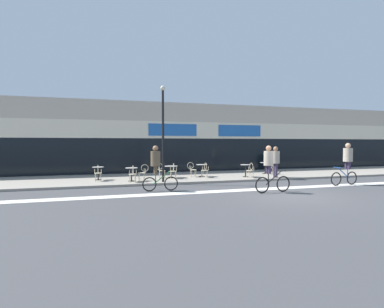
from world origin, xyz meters
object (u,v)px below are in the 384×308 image
at_px(cafe_chair_5_near, 270,167).
at_px(cyclist_2, 347,160).
at_px(bistro_table_3, 202,168).
at_px(cafe_chair_1_near, 133,173).
at_px(bistro_table_2, 171,169).
at_px(cyclist_0, 270,166).
at_px(cafe_chair_0_near, 98,172).
at_px(lamp_post, 163,126).
at_px(cafe_chair_2_side, 161,169).
at_px(bistro_table_5, 265,166).
at_px(cafe_chair_2_near, 173,170).
at_px(bistro_table_1, 131,172).
at_px(cafe_chair_3_near, 205,169).
at_px(cafe_chair_4_near, 250,169).
at_px(planter_pot, 270,161).
at_px(bistro_table_0, 98,171).
at_px(pedestrian_near_end, 276,159).
at_px(cafe_chair_3_side, 192,168).
at_px(bistro_table_4, 246,168).
at_px(cafe_chair_1_side, 143,171).
at_px(cyclist_1, 157,164).

xyz_separation_m(cafe_chair_5_near, cyclist_2, (1.65, -4.69, 0.65)).
distance_m(bistro_table_3, cyclist_2, 8.02).
xyz_separation_m(cafe_chair_1_near, cyclist_2, (10.69, -3.24, 0.65)).
relative_size(bistro_table_2, cyclist_0, 0.37).
bearing_deg(cafe_chair_0_near, bistro_table_2, -82.14).
bearing_deg(lamp_post, bistro_table_2, 64.48).
height_order(bistro_table_3, cafe_chair_2_side, cafe_chair_2_side).
height_order(bistro_table_5, cafe_chair_2_near, cafe_chair_2_near).
height_order(bistro_table_1, bistro_table_5, bistro_table_5).
distance_m(cafe_chair_1_near, cyclist_2, 11.18).
height_order(cafe_chair_1_near, cafe_chair_3_near, same).
bearing_deg(cafe_chair_4_near, planter_pot, -44.17).
bearing_deg(bistro_table_0, cafe_chair_4_near, -10.85).
relative_size(cafe_chair_2_side, pedestrian_near_end, 0.48).
distance_m(bistro_table_3, cafe_chair_4_near, 2.95).
height_order(cafe_chair_3_side, lamp_post, lamp_post).
bearing_deg(cafe_chair_5_near, cafe_chair_2_near, 90.92).
relative_size(cafe_chair_4_near, planter_pot, 0.75).
bearing_deg(cafe_chair_4_near, bistro_table_3, 57.61).
bearing_deg(cafe_chair_3_side, bistro_table_3, 3.79).
relative_size(bistro_table_3, cafe_chair_0_near, 0.83).
xyz_separation_m(cafe_chair_4_near, cyclist_2, (3.81, -3.33, 0.65)).
bearing_deg(planter_pot, pedestrian_near_end, -117.98).
bearing_deg(cafe_chair_1_near, cafe_chair_3_near, -78.67).
xyz_separation_m(bistro_table_4, planter_pot, (3.85, 3.48, 0.14)).
height_order(cafe_chair_3_near, cafe_chair_4_near, same).
bearing_deg(bistro_table_5, cyclist_2, -72.76).
bearing_deg(cyclist_2, cyclist_0, 7.14).
height_order(bistro_table_1, cafe_chair_1_side, cafe_chair_1_side).
bearing_deg(bistro_table_4, cyclist_1, -153.26).
height_order(bistro_table_3, bistro_table_4, bistro_table_4).
bearing_deg(bistro_table_1, cafe_chair_2_near, 8.58).
xyz_separation_m(cafe_chair_5_near, cyclist_1, (-8.20, -3.77, 0.59)).
bearing_deg(bistro_table_1, cafe_chair_3_near, 5.06).
xyz_separation_m(bistro_table_2, cafe_chair_5_near, (6.62, -0.16, 0.01)).
distance_m(cafe_chair_1_near, cafe_chair_2_side, 2.42).
distance_m(bistro_table_1, cafe_chair_3_side, 3.87).
height_order(planter_pot, cyclist_1, cyclist_1).
bearing_deg(cafe_chair_1_side, bistro_table_1, -3.72).
distance_m(bistro_table_1, bistro_table_5, 9.15).
bearing_deg(cafe_chair_2_near, cafe_chair_4_near, -93.99).
bearing_deg(cafe_chair_1_side, cafe_chair_3_side, -166.20).
bearing_deg(cafe_chair_3_side, cafe_chair_2_side, -175.07).
xyz_separation_m(bistro_table_2, cafe_chair_3_side, (1.31, 0.03, 0.01)).
height_order(bistro_table_4, pedestrian_near_end, pedestrian_near_end).
height_order(bistro_table_5, cafe_chair_5_near, cafe_chair_5_near).
xyz_separation_m(cafe_chair_0_near, pedestrian_near_end, (10.20, -1.17, 0.59)).
distance_m(cafe_chair_2_near, cafe_chair_5_near, 6.65).
bearing_deg(pedestrian_near_end, bistro_table_0, 171.79).
relative_size(bistro_table_4, cyclist_0, 0.36).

